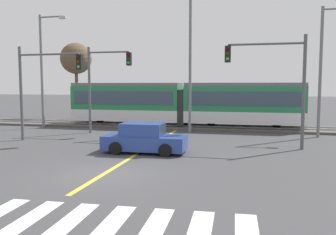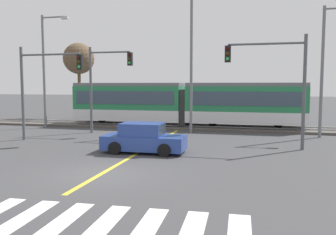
% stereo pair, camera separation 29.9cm
% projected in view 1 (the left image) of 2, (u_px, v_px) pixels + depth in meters
% --- Properties ---
extents(ground_plane, '(200.00, 200.00, 0.00)m').
position_uv_depth(ground_plane, '(104.00, 174.00, 13.79)').
color(ground_plane, '#3D3D3F').
extents(track_bed, '(120.00, 4.00, 0.18)m').
position_uv_depth(track_bed, '(181.00, 126.00, 28.78)').
color(track_bed, '#4C4742').
rests_on(track_bed, ground).
extents(rail_near, '(120.00, 0.08, 0.10)m').
position_uv_depth(rail_near, '(179.00, 126.00, 28.06)').
color(rail_near, '#939399').
rests_on(rail_near, track_bed).
extents(rail_far, '(120.00, 0.08, 0.10)m').
position_uv_depth(rail_far, '(183.00, 124.00, 29.46)').
color(rail_far, '#939399').
rests_on(rail_far, track_bed).
extents(light_rail_tram, '(18.50, 2.64, 3.43)m').
position_uv_depth(light_rail_tram, '(183.00, 102.00, 28.55)').
color(light_rail_tram, silver).
rests_on(light_rail_tram, track_bed).
extents(crosswalk_stripe_5, '(0.68, 2.82, 0.01)m').
position_uv_depth(crosswalk_stripe_5, '(29.00, 219.00, 9.13)').
color(crosswalk_stripe_5, silver).
rests_on(crosswalk_stripe_5, ground).
extents(crosswalk_stripe_6, '(0.68, 2.82, 0.01)m').
position_uv_depth(crosswalk_stripe_6, '(68.00, 222.00, 8.93)').
color(crosswalk_stripe_6, silver).
rests_on(crosswalk_stripe_6, ground).
extents(crosswalk_stripe_7, '(0.68, 2.82, 0.01)m').
position_uv_depth(crosswalk_stripe_7, '(110.00, 226.00, 8.73)').
color(crosswalk_stripe_7, silver).
rests_on(crosswalk_stripe_7, ground).
extents(crosswalk_stripe_8, '(0.68, 2.82, 0.01)m').
position_uv_depth(crosswalk_stripe_8, '(154.00, 229.00, 8.52)').
color(crosswalk_stripe_8, silver).
rests_on(crosswalk_stripe_8, ground).
extents(crosswalk_stripe_9, '(0.68, 2.82, 0.01)m').
position_uv_depth(crosswalk_stripe_9, '(199.00, 232.00, 8.32)').
color(crosswalk_stripe_9, silver).
rests_on(crosswalk_stripe_9, ground).
extents(lane_centre_line, '(0.20, 16.27, 0.01)m').
position_uv_depth(lane_centre_line, '(144.00, 150.00, 18.96)').
color(lane_centre_line, gold).
rests_on(lane_centre_line, ground).
extents(sedan_crossing, '(4.23, 1.98, 1.52)m').
position_uv_depth(sedan_crossing, '(144.00, 139.00, 18.10)').
color(sedan_crossing, '#284293').
rests_on(sedan_crossing, ground).
extents(traffic_light_mid_right, '(4.25, 0.38, 6.08)m').
position_uv_depth(traffic_light_mid_right, '(276.00, 74.00, 18.99)').
color(traffic_light_mid_right, '#515459').
rests_on(traffic_light_mid_right, ground).
extents(traffic_light_mid_left, '(4.25, 0.38, 5.78)m').
position_uv_depth(traffic_light_mid_left, '(42.00, 79.00, 21.57)').
color(traffic_light_mid_left, '#515459').
rests_on(traffic_light_mid_left, ground).
extents(traffic_light_far_left, '(3.25, 0.38, 6.12)m').
position_uv_depth(traffic_light_far_left, '(103.00, 77.00, 25.02)').
color(traffic_light_far_left, '#515459').
rests_on(traffic_light_far_left, ground).
extents(street_lamp_west, '(2.36, 0.28, 8.92)m').
position_uv_depth(street_lamp_west, '(44.00, 64.00, 28.09)').
color(street_lamp_west, slate).
rests_on(street_lamp_west, ground).
extents(street_lamp_centre, '(2.00, 0.28, 9.94)m').
position_uv_depth(street_lamp_centre, '(192.00, 55.00, 25.09)').
color(street_lamp_centre, slate).
rests_on(street_lamp_centre, ground).
extents(street_lamp_east, '(2.10, 0.28, 8.47)m').
position_uv_depth(street_lamp_east, '(324.00, 64.00, 23.00)').
color(street_lamp_east, slate).
rests_on(street_lamp_east, ground).
extents(bare_tree_far_west, '(3.14, 3.14, 7.68)m').
position_uv_depth(bare_tree_far_west, '(76.00, 59.00, 35.88)').
color(bare_tree_far_west, brown).
rests_on(bare_tree_far_west, ground).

